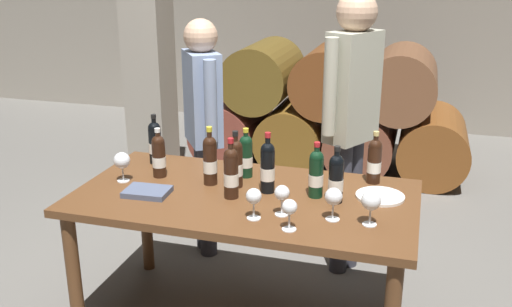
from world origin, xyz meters
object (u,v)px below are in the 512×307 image
at_px(taster_seated_left, 203,119).
at_px(dining_table, 245,211).
at_px(wine_bottle_3, 159,156).
at_px(wine_glass_2, 122,161).
at_px(wine_bottle_7, 155,142).
at_px(wine_glass_5, 371,201).
at_px(wine_bottle_4, 236,163).
at_px(tasting_notebook, 147,192).
at_px(sommelier_presenting, 352,109).
at_px(wine_bottle_6, 316,173).
at_px(serving_plate, 380,196).
at_px(wine_bottle_5, 231,172).
at_px(wine_glass_1, 282,194).
at_px(wine_glass_4, 289,208).
at_px(wine_bottle_0, 268,167).
at_px(wine_bottle_8, 210,160).
at_px(wine_bottle_9, 336,178).
at_px(wine_glass_3, 254,197).
at_px(wine_bottle_2, 374,161).
at_px(wine_bottle_1, 246,156).
at_px(wine_glass_0, 334,197).

bearing_deg(taster_seated_left, dining_table, -55.20).
xyz_separation_m(wine_bottle_3, wine_glass_2, (-0.15, -0.12, -0.01)).
bearing_deg(taster_seated_left, wine_bottle_7, -107.47).
height_order(wine_bottle_7, wine_glass_5, wine_bottle_7).
xyz_separation_m(wine_bottle_4, tasting_notebook, (-0.39, -0.23, -0.12)).
height_order(wine_bottle_4, tasting_notebook, wine_bottle_4).
xyz_separation_m(tasting_notebook, sommelier_presenting, (0.89, 0.89, 0.27)).
bearing_deg(wine_bottle_4, wine_bottle_6, -1.95).
bearing_deg(serving_plate, wine_glass_5, -93.29).
distance_m(wine_bottle_4, wine_bottle_5, 0.15).
distance_m(wine_glass_2, sommelier_presenting, 1.34).
bearing_deg(serving_plate, wine_glass_1, -141.59).
distance_m(wine_glass_4, tasting_notebook, 0.80).
xyz_separation_m(dining_table, wine_bottle_0, (0.10, 0.06, 0.23)).
distance_m(wine_bottle_4, wine_bottle_8, 0.14).
xyz_separation_m(wine_bottle_7, wine_glass_4, (0.94, -0.63, -0.02)).
bearing_deg(wine_bottle_9, serving_plate, 28.79).
bearing_deg(wine_bottle_3, wine_glass_4, -27.76).
xyz_separation_m(wine_bottle_9, wine_glass_3, (-0.32, -0.29, -0.02)).
bearing_deg(wine_glass_4, wine_glass_5, 24.07).
relative_size(wine_glass_1, sommelier_presenting, 0.08).
distance_m(wine_bottle_5, wine_glass_2, 0.62).
bearing_deg(wine_bottle_6, wine_bottle_7, 166.88).
distance_m(wine_bottle_0, wine_bottle_9, 0.35).
relative_size(wine_bottle_6, wine_glass_5, 1.76).
bearing_deg(wine_glass_5, wine_bottle_9, 131.67).
bearing_deg(dining_table, wine_bottle_2, 29.75).
xyz_separation_m(wine_glass_5, taster_seated_left, (-1.14, 0.90, 0.05)).
bearing_deg(wine_bottle_1, wine_bottle_3, -163.64).
distance_m(dining_table, wine_bottle_4, 0.25).
xyz_separation_m(wine_bottle_9, wine_glass_1, (-0.21, -0.22, -0.02)).
relative_size(wine_bottle_3, wine_glass_3, 1.84).
xyz_separation_m(wine_glass_5, serving_plate, (0.02, 0.32, -0.11)).
xyz_separation_m(wine_bottle_3, wine_glass_0, (0.99, -0.28, -0.01)).
distance_m(wine_glass_5, sommelier_presenting, 0.97).
relative_size(wine_bottle_0, wine_glass_5, 1.95).
height_order(wine_bottle_6, wine_bottle_9, wine_bottle_9).
bearing_deg(wine_bottle_3, wine_bottle_9, -4.37).
xyz_separation_m(wine_glass_0, serving_plate, (0.18, 0.32, -0.10)).
relative_size(dining_table, wine_bottle_7, 5.89).
bearing_deg(dining_table, wine_bottle_1, 105.85).
bearing_deg(wine_bottle_5, wine_bottle_4, 99.45).
distance_m(wine_bottle_3, wine_bottle_5, 0.49).
bearing_deg(wine_glass_0, tasting_notebook, 178.17).
bearing_deg(taster_seated_left, wine_glass_2, -103.06).
xyz_separation_m(wine_bottle_8, wine_bottle_9, (0.66, -0.05, -0.01)).
xyz_separation_m(wine_bottle_4, taster_seated_left, (-0.43, 0.63, 0.03)).
distance_m(wine_bottle_1, taster_seated_left, 0.65).
xyz_separation_m(wine_bottle_7, wine_bottle_8, (0.42, -0.22, 0.01)).
bearing_deg(sommelier_presenting, wine_glass_0, -86.89).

